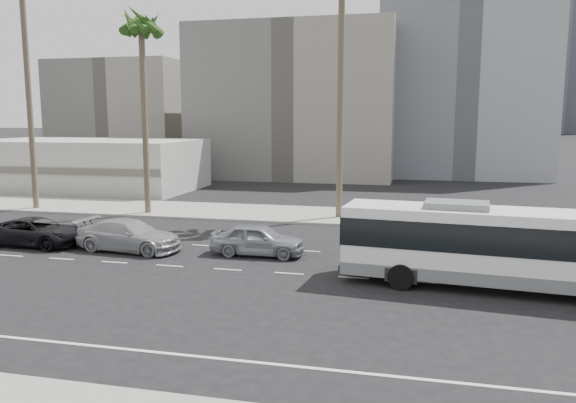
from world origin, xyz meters
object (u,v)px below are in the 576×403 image
(car_b, at_px, (129,235))
(car_c, at_px, (36,232))
(city_bus, at_px, (496,245))
(car_a, at_px, (258,239))
(palm_mid, at_px, (141,30))

(car_b, height_order, car_c, car_b)
(city_bus, height_order, car_b, city_bus)
(city_bus, relative_size, car_a, 2.61)
(car_a, distance_m, car_b, 7.16)
(palm_mid, bearing_deg, car_a, -41.51)
(city_bus, height_order, palm_mid, palm_mid)
(palm_mid, bearing_deg, car_b, -67.81)
(city_bus, bearing_deg, car_b, 177.39)
(car_b, bearing_deg, car_c, 95.80)
(car_b, relative_size, car_c, 1.04)
(car_a, height_order, car_b, car_b)
(car_a, xyz_separation_m, palm_mid, (-11.56, 10.24, 12.61))
(city_bus, relative_size, car_c, 2.29)
(city_bus, distance_m, car_a, 11.89)
(car_a, bearing_deg, car_c, 92.61)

